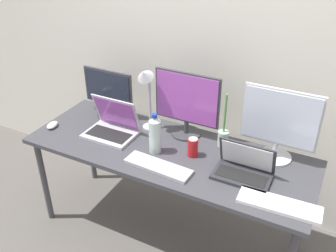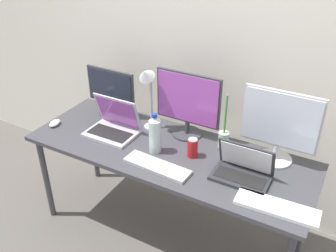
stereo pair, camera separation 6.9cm
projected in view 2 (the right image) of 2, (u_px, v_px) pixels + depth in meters
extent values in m
plane|color=#5B5651|center=(168.00, 231.00, 2.82)|extent=(16.00, 16.00, 0.00)
cube|color=silver|center=(209.00, 41.00, 2.60)|extent=(7.00, 0.08, 2.60)
cylinder|color=#424247|center=(46.00, 179.00, 2.80)|extent=(0.04, 0.04, 0.71)
cylinder|color=#424247|center=(94.00, 143.00, 3.22)|extent=(0.04, 0.04, 0.71)
cylinder|color=#424247|center=(305.00, 213.00, 2.48)|extent=(0.04, 0.04, 0.71)
cube|color=#3D3D42|center=(168.00, 152.00, 2.45)|extent=(1.89, 0.68, 0.03)
cylinder|color=#38383D|center=(113.00, 112.00, 2.87)|extent=(0.21, 0.21, 0.01)
cylinder|color=#38383D|center=(113.00, 107.00, 2.85)|extent=(0.03, 0.03, 0.07)
cube|color=#38383D|center=(111.00, 87.00, 2.76)|extent=(0.40, 0.02, 0.27)
cube|color=#232838|center=(110.00, 87.00, 2.75)|extent=(0.38, 0.01, 0.25)
cylinder|color=#38383D|center=(187.00, 133.00, 2.61)|extent=(0.21, 0.21, 0.01)
cylinder|color=#38383D|center=(187.00, 127.00, 2.58)|extent=(0.03, 0.03, 0.09)
cube|color=#38383D|center=(188.00, 98.00, 2.47)|extent=(0.46, 0.02, 0.36)
cube|color=#A54CB2|center=(187.00, 99.00, 2.46)|extent=(0.44, 0.01, 0.33)
cylinder|color=silver|center=(274.00, 159.00, 2.35)|extent=(0.22, 0.22, 0.01)
cylinder|color=silver|center=(275.00, 152.00, 2.32)|extent=(0.03, 0.03, 0.09)
cube|color=silver|center=(281.00, 119.00, 2.20)|extent=(0.46, 0.02, 0.36)
cube|color=silver|center=(281.00, 120.00, 2.19)|extent=(0.44, 0.01, 0.34)
cube|color=#B7B7BC|center=(112.00, 133.00, 2.60)|extent=(0.34, 0.25, 0.02)
cube|color=black|center=(110.00, 133.00, 2.58)|extent=(0.30, 0.14, 0.00)
cube|color=#B7B7BC|center=(118.00, 112.00, 2.60)|extent=(0.34, 0.08, 0.24)
cube|color=#A54CB2|center=(117.00, 112.00, 2.60)|extent=(0.31, 0.07, 0.22)
cube|color=#2D2D33|center=(241.00, 178.00, 2.18)|extent=(0.33, 0.20, 0.02)
cube|color=black|center=(240.00, 177.00, 2.16)|extent=(0.29, 0.11, 0.00)
cube|color=#2D2D33|center=(246.00, 157.00, 2.17)|extent=(0.33, 0.07, 0.19)
cube|color=white|center=(246.00, 158.00, 2.17)|extent=(0.30, 0.06, 0.17)
cube|color=#B2B2B7|center=(157.00, 166.00, 2.27)|extent=(0.43, 0.15, 0.02)
cube|color=white|center=(277.00, 207.00, 1.96)|extent=(0.44, 0.15, 0.02)
ellipsoid|color=silver|center=(55.00, 123.00, 2.71)|extent=(0.08, 0.12, 0.03)
cylinder|color=silver|center=(155.00, 136.00, 2.37)|extent=(0.08, 0.08, 0.23)
cone|color=silver|center=(154.00, 119.00, 2.31)|extent=(0.07, 0.07, 0.03)
cylinder|color=#1938B2|center=(154.00, 115.00, 2.29)|extent=(0.03, 0.03, 0.02)
cylinder|color=red|center=(193.00, 148.00, 2.35)|extent=(0.07, 0.07, 0.12)
cylinder|color=silver|center=(193.00, 139.00, 2.32)|extent=(0.06, 0.06, 0.00)
cylinder|color=#B2D1B7|center=(223.00, 140.00, 2.45)|extent=(0.07, 0.07, 0.11)
cylinder|color=#519342|center=(226.00, 114.00, 2.35)|extent=(0.01, 0.01, 0.27)
cylinder|color=#B7B7BC|center=(152.00, 127.00, 2.68)|extent=(0.11, 0.11, 0.01)
cylinder|color=#B7B7BC|center=(151.00, 102.00, 2.58)|extent=(0.02, 0.02, 0.39)
cone|color=#B7B7BC|center=(146.00, 74.00, 2.42)|extent=(0.11, 0.12, 0.11)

